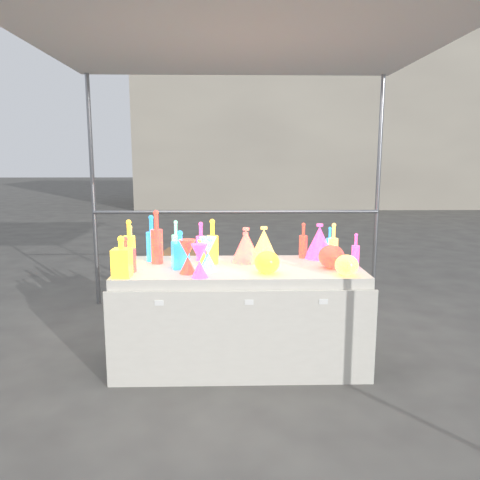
{
  "coord_description": "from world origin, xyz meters",
  "views": [
    {
      "loc": [
        -0.09,
        -3.43,
        1.54
      ],
      "look_at": [
        0.0,
        0.0,
        0.95
      ],
      "focal_mm": 35.0,
      "sensor_mm": 36.0,
      "label": 1
    }
  ],
  "objects_px": {
    "display_table": "(240,314)",
    "globe_0": "(267,264)",
    "bottle_0": "(129,241)",
    "decanter_0": "(122,257)",
    "hourglass_0": "(188,257)",
    "cardboard_box_closed": "(187,267)",
    "lampshade_0": "(246,245)"
  },
  "relations": [
    {
      "from": "lampshade_0",
      "to": "bottle_0",
      "type": "bearing_deg",
      "value": -162.67
    },
    {
      "from": "decanter_0",
      "to": "cardboard_box_closed",
      "type": "bearing_deg",
      "value": 88.46
    },
    {
      "from": "decanter_0",
      "to": "hourglass_0",
      "type": "bearing_deg",
      "value": 14.97
    },
    {
      "from": "cardboard_box_closed",
      "to": "hourglass_0",
      "type": "bearing_deg",
      "value": -77.29
    },
    {
      "from": "bottle_0",
      "to": "globe_0",
      "type": "xyz_separation_m",
      "value": [
        1.03,
        -0.37,
        -0.1
      ]
    },
    {
      "from": "bottle_0",
      "to": "decanter_0",
      "type": "distance_m",
      "value": 0.45
    },
    {
      "from": "display_table",
      "to": "lampshade_0",
      "type": "distance_m",
      "value": 0.54
    },
    {
      "from": "hourglass_0",
      "to": "lampshade_0",
      "type": "xyz_separation_m",
      "value": [
        0.42,
        0.37,
        0.02
      ]
    },
    {
      "from": "bottle_0",
      "to": "cardboard_box_closed",
      "type": "bearing_deg",
      "value": 83.73
    },
    {
      "from": "hourglass_0",
      "to": "cardboard_box_closed",
      "type": "bearing_deg",
      "value": 95.28
    },
    {
      "from": "decanter_0",
      "to": "display_table",
      "type": "bearing_deg",
      "value": 23.3
    },
    {
      "from": "hourglass_0",
      "to": "decanter_0",
      "type": "bearing_deg",
      "value": -167.89
    },
    {
      "from": "cardboard_box_closed",
      "to": "decanter_0",
      "type": "relative_size",
      "value": 2.02
    },
    {
      "from": "decanter_0",
      "to": "hourglass_0",
      "type": "relative_size",
      "value": 1.19
    },
    {
      "from": "display_table",
      "to": "decanter_0",
      "type": "relative_size",
      "value": 6.44
    },
    {
      "from": "display_table",
      "to": "bottle_0",
      "type": "height_order",
      "value": "bottle_0"
    },
    {
      "from": "cardboard_box_closed",
      "to": "globe_0",
      "type": "relative_size",
      "value": 3.23
    },
    {
      "from": "display_table",
      "to": "cardboard_box_closed",
      "type": "relative_size",
      "value": 3.19
    },
    {
      "from": "bottle_0",
      "to": "hourglass_0",
      "type": "height_order",
      "value": "bottle_0"
    },
    {
      "from": "display_table",
      "to": "globe_0",
      "type": "xyz_separation_m",
      "value": [
        0.18,
        -0.23,
        0.45
      ]
    },
    {
      "from": "bottle_0",
      "to": "lampshade_0",
      "type": "xyz_separation_m",
      "value": [
        0.9,
        0.02,
        -0.03
      ]
    },
    {
      "from": "lampshade_0",
      "to": "display_table",
      "type": "bearing_deg",
      "value": -91.32
    },
    {
      "from": "globe_0",
      "to": "bottle_0",
      "type": "bearing_deg",
      "value": 160.22
    },
    {
      "from": "display_table",
      "to": "globe_0",
      "type": "height_order",
      "value": "globe_0"
    },
    {
      "from": "display_table",
      "to": "globe_0",
      "type": "relative_size",
      "value": 10.3
    },
    {
      "from": "bottle_0",
      "to": "hourglass_0",
      "type": "bearing_deg",
      "value": -36.33
    },
    {
      "from": "display_table",
      "to": "hourglass_0",
      "type": "height_order",
      "value": "hourglass_0"
    },
    {
      "from": "globe_0",
      "to": "lampshade_0",
      "type": "height_order",
      "value": "lampshade_0"
    },
    {
      "from": "lampshade_0",
      "to": "cardboard_box_closed",
      "type": "bearing_deg",
      "value": 122.9
    },
    {
      "from": "bottle_0",
      "to": "globe_0",
      "type": "relative_size",
      "value": 1.9
    },
    {
      "from": "hourglass_0",
      "to": "globe_0",
      "type": "height_order",
      "value": "hourglass_0"
    },
    {
      "from": "bottle_0",
      "to": "lampshade_0",
      "type": "relative_size",
      "value": 1.25
    }
  ]
}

